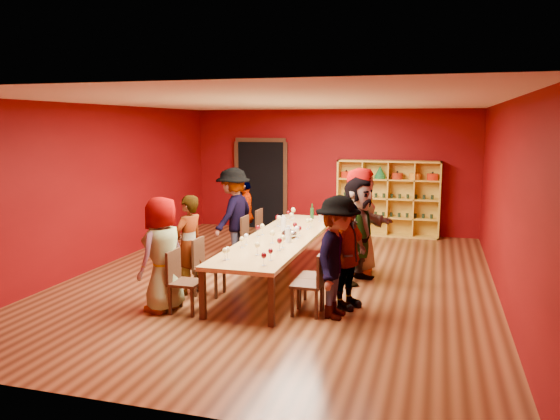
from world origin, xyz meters
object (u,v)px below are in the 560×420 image
Objects in this scene: chair_person_right_1 at (319,272)px; spittoon_bowl at (289,234)px; chair_person_left_1 at (205,263)px; chair_person_left_4 at (264,228)px; chair_person_right_0 at (313,280)px; person_right_0 at (337,257)px; wine_bottle at (312,213)px; person_right_3 at (359,221)px; chair_person_left_3 at (250,237)px; person_left_3 at (234,215)px; chair_person_left_0 at (181,278)px; person_right_2 at (358,230)px; tasting_table at (281,239)px; person_right_1 at (347,256)px; chair_person_right_2 at (336,252)px; person_left_1 at (189,245)px; chair_person_right_3 at (342,244)px; shelving_unit at (388,195)px; person_left_0 at (162,254)px; person_left_4 at (245,215)px.

chair_person_right_1 reaches higher than spittoon_bowl.
chair_person_left_1 is 1.00× the size of chair_person_left_4.
person_right_0 is at bearing 0.00° from chair_person_right_0.
chair_person_left_1 is 1.00× the size of chair_person_right_0.
wine_bottle reaches higher than spittoon_bowl.
chair_person_left_1 is at bearing 128.57° from person_right_3.
chair_person_left_3 is 0.53m from person_left_3.
chair_person_left_1 is at bearing 90.00° from chair_person_left_0.
person_right_2 is (0.36, 1.80, 0.39)m from chair_person_right_0.
wine_bottle reaches higher than tasting_table.
chair_person_right_2 is (-0.40, 1.37, -0.28)m from person_right_1.
wine_bottle is at bearing 132.11° from person_left_3.
person_left_1 is 2.88m from chair_person_right_3.
person_right_0 is 1.87m from chair_person_right_2.
person_right_3 is at bearing -93.06° from shelving_unit.
person_right_3 reaches higher than chair_person_left_1.
chair_person_right_1 and chair_person_right_3 have the same top height.
person_right_1 is at bearing -53.60° from chair_person_left_4.
person_right_0 is at bearing -57.89° from chair_person_left_4.
person_right_2 is (0.36, -0.00, 0.39)m from chair_person_right_2.
chair_person_left_4 is at bearing 59.58° from person_right_3.
chair_person_right_0 is at bearing -90.00° from chair_person_right_1.
chair_person_right_2 and chair_person_right_3 have the same top height.
person_right_2 is (2.18, 2.19, 0.39)m from chair_person_left_0.
chair_person_left_1 and chair_person_left_3 have the same top height.
person_left_1 is 1.75× the size of chair_person_right_3.
chair_person_left_1 is 0.52× the size of person_right_0.
person_left_1 is 1.75× the size of chair_person_right_2.
person_left_3 is at bearing 143.44° from spittoon_bowl.
person_left_0 reaches higher than chair_person_right_0.
person_left_4 is at bearing 97.90° from chair_person_left_1.
chair_person_left_4 and chair_person_right_3 have the same top height.
person_left_1 is (0.01, 0.83, -0.04)m from person_left_0.
person_left_0 is 0.90× the size of person_left_3.
person_right_2 reaches higher than wine_bottle.
wine_bottle reaches higher than chair_person_right_3.
person_right_2 is at bearing 145.11° from person_left_0.
chair_person_left_1 is 2.92m from person_right_3.
person_right_1 is at bearing 0.00° from chair_person_right_1.
person_right_0 is (2.16, -0.44, 0.35)m from chair_person_left_1.
wine_bottle is (-0.81, 3.47, 0.37)m from chair_person_right_0.
chair_person_left_3 is 1.00× the size of chair_person_right_2.
chair_person_right_3 is (0.00, 2.40, 0.00)m from chair_person_right_0.
chair_person_left_4 is 3.31× the size of spittoon_bowl.
tasting_table is 5.06× the size of chair_person_right_1.
person_left_0 reaches higher than chair_person_left_3.
person_left_3 is 3.07m from chair_person_right_1.
chair_person_left_1 is at bearing 143.31° from person_right_2.
chair_person_right_0 is at bearing -170.01° from person_right_2.
person_left_0 is at bearing -126.89° from chair_person_right_3.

